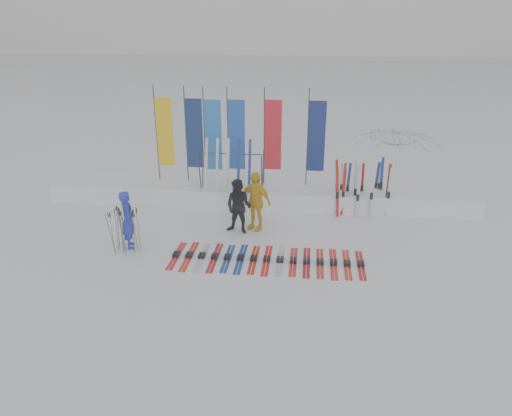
# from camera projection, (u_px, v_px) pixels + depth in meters

# --- Properties ---
(ground) EXTENTS (120.00, 120.00, 0.00)m
(ground) POSITION_uv_depth(u_px,v_px,m) (241.00, 268.00, 12.60)
(ground) COLOR white
(ground) RESTS_ON ground
(snow_bank) EXTENTS (14.00, 1.60, 0.60)m
(snow_bank) POSITION_uv_depth(u_px,v_px,m) (260.00, 194.00, 16.73)
(snow_bank) COLOR white
(snow_bank) RESTS_ON ground
(person_blue) EXTENTS (0.59, 0.70, 1.62)m
(person_blue) POSITION_uv_depth(u_px,v_px,m) (128.00, 220.00, 13.41)
(person_blue) COLOR #202CBE
(person_blue) RESTS_ON ground
(person_black) EXTENTS (0.91, 0.79, 1.61)m
(person_black) POSITION_uv_depth(u_px,v_px,m) (239.00, 207.00, 14.30)
(person_black) COLOR black
(person_black) RESTS_ON ground
(person_yellow) EXTENTS (1.12, 0.85, 1.77)m
(person_yellow) POSITION_uv_depth(u_px,v_px,m) (255.00, 201.00, 14.51)
(person_yellow) COLOR yellow
(person_yellow) RESTS_ON ground
(tent_canopy) EXTENTS (3.07, 3.12, 2.58)m
(tent_canopy) POSITION_uv_depth(u_px,v_px,m) (393.00, 167.00, 16.22)
(tent_canopy) COLOR white
(tent_canopy) RESTS_ON ground
(ski_row) EXTENTS (4.97, 1.70, 0.07)m
(ski_row) POSITION_uv_depth(u_px,v_px,m) (267.00, 259.00, 12.95)
(ski_row) COLOR red
(ski_row) RESTS_ON ground
(pole_cluster) EXTENTS (0.75, 0.84, 1.25)m
(pole_cluster) POSITION_uv_depth(u_px,v_px,m) (124.00, 230.00, 13.27)
(pole_cluster) COLOR #595B60
(pole_cluster) RESTS_ON ground
(feather_flags) EXTENTS (5.62, 0.30, 3.20)m
(feather_flags) POSITION_uv_depth(u_px,v_px,m) (232.00, 135.00, 16.30)
(feather_flags) COLOR #383A3F
(feather_flags) RESTS_ON ground
(ski_rack) EXTENTS (2.04, 0.80, 1.23)m
(ski_rack) POSITION_uv_depth(u_px,v_px,m) (232.00, 166.00, 16.05)
(ski_rack) COLOR #383A3F
(ski_rack) RESTS_ON ground
(upright_skis) EXTENTS (1.67, 1.21, 1.70)m
(upright_skis) POSITION_uv_depth(u_px,v_px,m) (360.00, 188.00, 15.84)
(upright_skis) COLOR silver
(upright_skis) RESTS_ON ground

